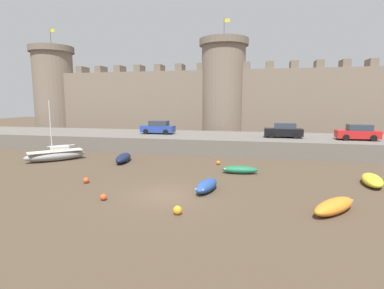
{
  "coord_description": "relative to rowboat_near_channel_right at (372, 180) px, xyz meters",
  "views": [
    {
      "loc": [
        5.32,
        -17.07,
        5.7
      ],
      "look_at": [
        0.58,
        4.69,
        2.5
      ],
      "focal_mm": 28.0,
      "sensor_mm": 36.0,
      "label": 1
    }
  ],
  "objects": [
    {
      "name": "ground_plane",
      "position": [
        -13.16,
        -5.07,
        -0.38
      ],
      "size": [
        160.0,
        160.0,
        0.0
      ],
      "primitive_type": "plane",
      "color": "#4C3D2D"
    },
    {
      "name": "quay_road",
      "position": [
        -13.16,
        13.15,
        0.49
      ],
      "size": [
        71.9,
        10.0,
        1.74
      ],
      "primitive_type": "cube",
      "color": "#666059",
      "rests_on": "ground"
    },
    {
      "name": "castle",
      "position": [
        -13.16,
        25.08,
        6.21
      ],
      "size": [
        67.37,
        7.46,
        18.09
      ],
      "color": "#7A6B5B",
      "rests_on": "ground"
    },
    {
      "name": "rowboat_near_channel_right",
      "position": [
        0.0,
        0.0,
        0.0
      ],
      "size": [
        1.69,
        3.37,
        0.73
      ],
      "color": "yellow",
      "rests_on": "ground"
    },
    {
      "name": "sailboat_midflat_left",
      "position": [
        -26.85,
        2.97,
        0.2
      ],
      "size": [
        4.91,
        5.12,
        5.83
      ],
      "color": "gray",
      "rests_on": "ground"
    },
    {
      "name": "rowboat_foreground_centre",
      "position": [
        -3.83,
        -6.13,
        0.0
      ],
      "size": [
        2.96,
        3.22,
        0.73
      ],
      "color": "orange",
      "rests_on": "ground"
    },
    {
      "name": "rowboat_near_channel_left",
      "position": [
        -10.87,
        -3.83,
        0.01
      ],
      "size": [
        1.5,
        2.95,
        0.74
      ],
      "color": "#234793",
      "rests_on": "ground"
    },
    {
      "name": "rowboat_foreground_left",
      "position": [
        -20.17,
        3.77,
        0.03
      ],
      "size": [
        1.78,
        3.76,
        0.79
      ],
      "color": "#141E3D",
      "rests_on": "ground"
    },
    {
      "name": "rowboat_midflat_centre",
      "position": [
        -9.08,
        1.45,
        -0.05
      ],
      "size": [
        2.91,
        1.15,
        0.63
      ],
      "color": "#1E6B47",
      "rests_on": "ground"
    },
    {
      "name": "mooring_buoy_near_channel",
      "position": [
        -19.5,
        -3.72,
        -0.17
      ],
      "size": [
        0.41,
        0.41,
        0.41
      ],
      "primitive_type": "sphere",
      "color": "#E04C1E",
      "rests_on": "ground"
    },
    {
      "name": "mooring_buoy_near_shore",
      "position": [
        -11.66,
        -8.06,
        -0.15
      ],
      "size": [
        0.46,
        0.46,
        0.46
      ],
      "primitive_type": "sphere",
      "color": "orange",
      "rests_on": "ground"
    },
    {
      "name": "mooring_buoy_mid_mud",
      "position": [
        -11.2,
        4.48,
        -0.2
      ],
      "size": [
        0.37,
        0.37,
        0.37
      ],
      "primitive_type": "sphere",
      "color": "orange",
      "rests_on": "ground"
    },
    {
      "name": "mooring_buoy_off_centre",
      "position": [
        -16.46,
        -6.84,
        -0.19
      ],
      "size": [
        0.38,
        0.38,
        0.38
      ],
      "primitive_type": "sphere",
      "color": "#E04C1E",
      "rests_on": "ground"
    },
    {
      "name": "car_quay_west",
      "position": [
        2.41,
        11.67,
        2.14
      ],
      "size": [
        4.11,
        1.9,
        1.62
      ],
      "color": "red",
      "rests_on": "quay_road"
    },
    {
      "name": "car_quay_centre_east",
      "position": [
        -19.82,
        13.09,
        2.14
      ],
      "size": [
        4.11,
        1.9,
        1.62
      ],
      "color": "#263F99",
      "rests_on": "quay_road"
    },
    {
      "name": "car_quay_east",
      "position": [
        -4.94,
        12.31,
        2.14
      ],
      "size": [
        4.11,
        1.9,
        1.62
      ],
      "color": "black",
      "rests_on": "quay_road"
    }
  ]
}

